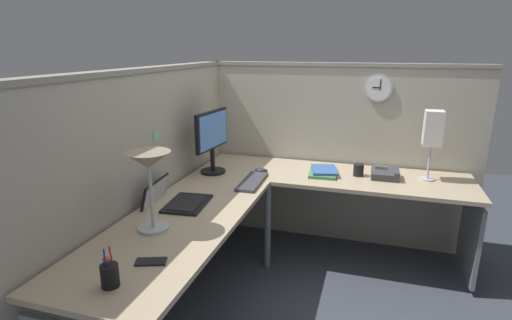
# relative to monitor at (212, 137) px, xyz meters

# --- Properties ---
(ground_plane) EXTENTS (6.80, 6.80, 0.00)m
(ground_plane) POSITION_rel_monitor_xyz_m (-0.23, -0.64, -1.02)
(ground_plane) COLOR #383D47
(cubicle_wall_back) EXTENTS (2.57, 0.12, 1.58)m
(cubicle_wall_back) POSITION_rel_monitor_xyz_m (-0.60, 0.23, -0.23)
(cubicle_wall_back) COLOR #A8A393
(cubicle_wall_back) RESTS_ON ground
(cubicle_wall_right) EXTENTS (0.12, 2.37, 1.58)m
(cubicle_wall_right) POSITION_rel_monitor_xyz_m (0.64, -0.90, -0.23)
(cubicle_wall_right) COLOR #A8A393
(cubicle_wall_right) RESTS_ON ground
(desk) EXTENTS (2.35, 2.15, 0.73)m
(desk) POSITION_rel_monitor_xyz_m (-0.38, -0.69, -0.39)
(desk) COLOR tan
(desk) RESTS_ON ground
(monitor) EXTENTS (0.46, 0.20, 0.50)m
(monitor) POSITION_rel_monitor_xyz_m (0.00, 0.00, 0.00)
(monitor) COLOR black
(monitor) RESTS_ON desk
(laptop) EXTENTS (0.37, 0.41, 0.22)m
(laptop) POSITION_rel_monitor_xyz_m (-0.69, -0.01, -0.27)
(laptop) COLOR black
(laptop) RESTS_ON desk
(keyboard) EXTENTS (0.43, 0.15, 0.02)m
(keyboard) POSITION_rel_monitor_xyz_m (-0.15, -0.38, -0.28)
(keyboard) COLOR #38383D
(keyboard) RESTS_ON desk
(computer_mouse) EXTENTS (0.06, 0.10, 0.03)m
(computer_mouse) POSITION_rel_monitor_xyz_m (0.12, -0.37, -0.28)
(computer_mouse) COLOR #232326
(computer_mouse) RESTS_ON desk
(desk_lamp_dome) EXTENTS (0.24, 0.24, 0.44)m
(desk_lamp_dome) POSITION_rel_monitor_xyz_m (-1.06, -0.09, 0.07)
(desk_lamp_dome) COLOR #B7BABF
(desk_lamp_dome) RESTS_ON desk
(pen_cup) EXTENTS (0.08, 0.08, 0.18)m
(pen_cup) POSITION_rel_monitor_xyz_m (-1.59, -0.20, -0.24)
(pen_cup) COLOR black
(pen_cup) RESTS_ON desk
(cell_phone) EXTENTS (0.11, 0.16, 0.01)m
(cell_phone) POSITION_rel_monitor_xyz_m (-1.37, -0.26, -0.29)
(cell_phone) COLOR black
(cell_phone) RESTS_ON desk
(office_phone) EXTENTS (0.20, 0.21, 0.11)m
(office_phone) POSITION_rel_monitor_xyz_m (0.25, -1.33, -0.26)
(office_phone) COLOR #38383D
(office_phone) RESTS_ON desk
(book_stack) EXTENTS (0.31, 0.25, 0.04)m
(book_stack) POSITION_rel_monitor_xyz_m (0.21, -0.86, -0.27)
(book_stack) COLOR #3F7F4C
(book_stack) RESTS_ON desk
(desk_lamp_paper) EXTENTS (0.13, 0.13, 0.53)m
(desk_lamp_paper) POSITION_rel_monitor_xyz_m (0.31, -1.63, 0.09)
(desk_lamp_paper) COLOR #B7BABF
(desk_lamp_paper) RESTS_ON desk
(coffee_mug) EXTENTS (0.08, 0.08, 0.10)m
(coffee_mug) POSITION_rel_monitor_xyz_m (0.25, -1.12, -0.25)
(coffee_mug) COLOR black
(coffee_mug) RESTS_ON desk
(wall_clock) EXTENTS (0.04, 0.22, 0.22)m
(wall_clock) POSITION_rel_monitor_xyz_m (0.59, -1.23, 0.36)
(wall_clock) COLOR #B7BABF
(pinned_note_leftmost) EXTENTS (0.07, 0.00, 0.07)m
(pinned_note_leftmost) POSITION_rel_monitor_xyz_m (-0.53, 0.18, 0.11)
(pinned_note_leftmost) COLOR #8CCC99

